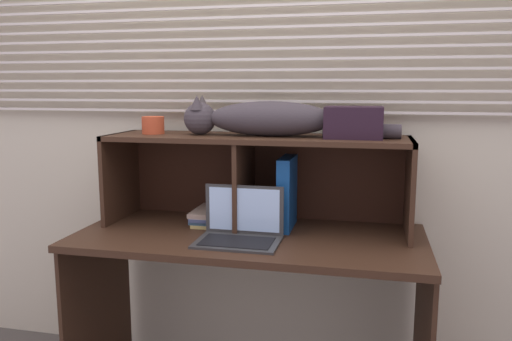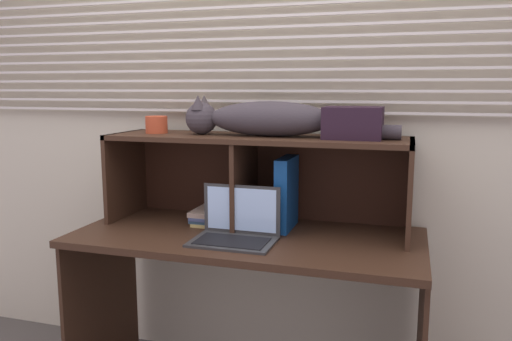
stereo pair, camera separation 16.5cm
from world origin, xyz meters
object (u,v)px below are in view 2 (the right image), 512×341
object	(u,v)px
binder_upright	(287,193)
small_basket	(157,125)
cat	(262,119)
book_stack	(212,215)
laptop	(236,229)
storage_box	(353,123)

from	to	relation	value
binder_upright	small_basket	xyz separation A→B (m)	(-0.63, 0.00, 0.29)
cat	book_stack	distance (m)	0.51
laptop	binder_upright	xyz separation A→B (m)	(0.16, 0.23, 0.11)
small_basket	cat	bearing A→B (deg)	-0.00
laptop	book_stack	size ratio (longest dim) A/B	1.39
cat	book_stack	xyz separation A→B (m)	(-0.24, 0.00, -0.45)
cat	small_basket	bearing A→B (deg)	180.00
laptop	storage_box	bearing A→B (deg)	28.07
small_basket	storage_box	distance (m)	0.91
binder_upright	small_basket	size ratio (longest dim) A/B	3.13
binder_upright	storage_box	bearing A→B (deg)	0.00
book_stack	storage_box	xyz separation A→B (m)	(0.64, -0.00, 0.44)
laptop	small_basket	xyz separation A→B (m)	(-0.47, 0.23, 0.40)
binder_upright	book_stack	xyz separation A→B (m)	(-0.36, 0.00, -0.13)
cat	laptop	xyz separation A→B (m)	(-0.04, -0.23, -0.44)
binder_upright	laptop	bearing A→B (deg)	-123.79
book_stack	storage_box	bearing A→B (deg)	-0.30
binder_upright	small_basket	bearing A→B (deg)	180.00
laptop	book_stack	distance (m)	0.31
book_stack	small_basket	bearing A→B (deg)	-179.31
laptop	book_stack	bearing A→B (deg)	130.06
laptop	storage_box	distance (m)	0.66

